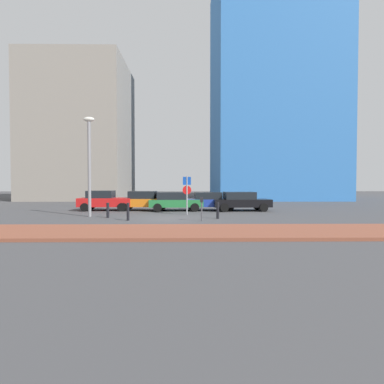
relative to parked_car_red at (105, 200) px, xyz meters
The scene contains 15 objects.
ground_plane 7.93m from the parked_car_red, 46.67° to the right, with size 120.00×120.00×0.00m, color #424244.
sidewalk_brick 12.74m from the parked_car_red, 64.82° to the right, with size 40.00×4.03×0.14m, color brown.
parked_car_red is the anchor object (origin of this frame).
parked_car_orange 3.07m from the parked_car_red, ahead, with size 4.14×2.14×1.53m.
parked_car_green 5.55m from the parked_car_red, ahead, with size 4.27×2.32×1.47m.
parked_car_blue 8.30m from the parked_car_red, ahead, with size 4.27×2.06×1.44m.
parked_car_black 10.72m from the parked_car_red, ahead, with size 4.52×2.24×1.48m.
parking_sign_post 7.46m from the parked_car_red, 28.36° to the right, with size 0.60×0.10×2.62m.
parking_meter 10.30m from the parked_car_red, 44.35° to the right, with size 0.18×0.14×1.38m.
street_lamp 5.55m from the parked_car_red, 87.05° to the right, with size 0.70×0.36×6.41m.
traffic_bollard_near 7.44m from the parked_car_red, 65.38° to the right, with size 0.16×0.16×1.02m, color black.
traffic_bollard_mid 10.30m from the parked_car_red, 35.35° to the right, with size 0.17×0.17×1.02m, color black.
traffic_bollard_far 5.52m from the parked_car_red, 73.54° to the right, with size 0.18×0.18×0.94m, color black.
building_colorful_midrise 30.70m from the parked_car_red, 47.38° to the left, with size 15.64×17.04×31.51m, color #3372BF.
building_under_construction 20.79m from the parked_car_red, 113.13° to the left, with size 12.08×12.38×17.81m, color gray.
Camera 1 is at (1.14, -19.70, 2.22)m, focal length 30.08 mm.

